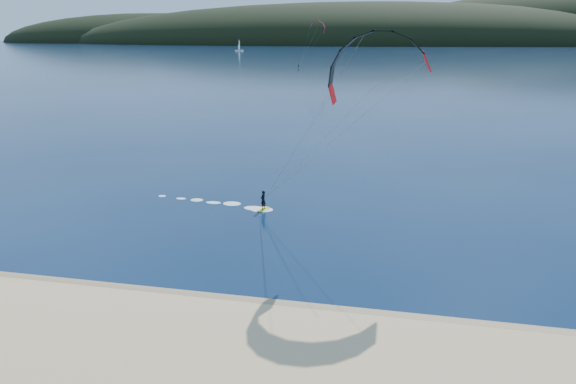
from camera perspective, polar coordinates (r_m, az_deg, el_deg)
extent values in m
plane|color=#071B39|center=(24.55, -7.61, -18.07)|extent=(1800.00, 1800.00, 0.00)
cube|color=olive|center=(28.13, -4.59, -12.86)|extent=(220.00, 2.50, 0.10)
ellipsoid|color=black|center=(741.16, 7.35, 16.02)|extent=(840.00, 280.00, 110.00)
ellipsoid|color=black|center=(887.74, -14.95, 15.78)|extent=(520.00, 220.00, 90.00)
cube|color=#C9E51B|center=(42.87, -2.77, -1.95)|extent=(0.82, 1.39, 0.08)
imported|color=black|center=(42.61, -2.79, -0.88)|extent=(0.56, 0.69, 1.63)
cylinder|color=gray|center=(37.80, 3.09, 5.04)|extent=(0.02, 0.02, 14.17)
cube|color=#C9E51B|center=(224.29, 1.18, 13.64)|extent=(0.82, 1.30, 0.07)
imported|color=black|center=(224.24, 1.19, 13.84)|extent=(0.81, 0.90, 1.53)
cylinder|color=gray|center=(221.00, 2.25, 15.78)|extent=(0.02, 0.02, 17.36)
cube|color=white|center=(442.02, -5.47, 15.40)|extent=(6.82, 2.23, 1.19)
cylinder|color=white|center=(441.90, -5.49, 16.00)|extent=(0.17, 0.17, 9.36)
cube|color=white|center=(443.03, -5.43, 16.01)|extent=(0.06, 2.21, 6.81)
cube|color=white|center=(440.62, -5.53, 15.78)|extent=(0.06, 1.70, 4.26)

